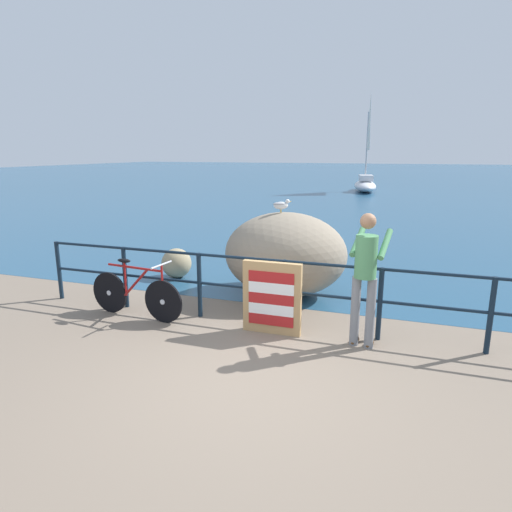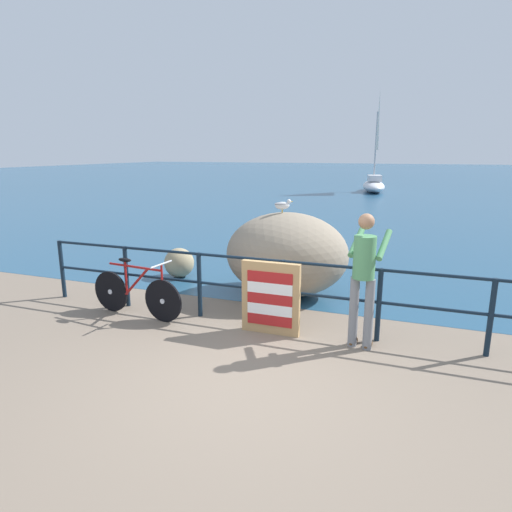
{
  "view_description": "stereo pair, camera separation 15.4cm",
  "coord_description": "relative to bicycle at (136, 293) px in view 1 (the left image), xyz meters",
  "views": [
    {
      "loc": [
        1.58,
        -4.28,
        2.53
      ],
      "look_at": [
        -0.56,
        2.01,
        0.94
      ],
      "focal_mm": 30.92,
      "sensor_mm": 36.0,
      "label": 1
    },
    {
      "loc": [
        1.73,
        -4.22,
        2.53
      ],
      "look_at": [
        -0.56,
        2.01,
        0.94
      ],
      "focal_mm": 30.92,
      "sensor_mm": 36.0,
      "label": 2
    }
  ],
  "objects": [
    {
      "name": "folded_deckchair_stack",
      "position": [
        2.17,
        0.1,
        0.13
      ],
      "size": [
        0.84,
        0.1,
        1.04
      ],
      "color": "tan",
      "rests_on": "ground_plane"
    },
    {
      "name": "sailboat",
      "position": [
        1.29,
        23.56,
        0.32
      ],
      "size": [
        2.04,
        4.56,
        6.16
      ],
      "rotation": [
        0.0,
        0.0,
        1.74
      ],
      "color": "white",
      "rests_on": "sea_surface"
    },
    {
      "name": "promenade_railing",
      "position": [
        2.27,
        0.35,
        0.25
      ],
      "size": [
        8.16,
        0.07,
        1.02
      ],
      "color": "black",
      "rests_on": "ground_plane"
    },
    {
      "name": "person_at_railing",
      "position": [
        3.43,
        0.07,
        0.6
      ],
      "size": [
        0.52,
        0.67,
        1.78
      ],
      "rotation": [
        0.0,
        0.0,
        1.41
      ],
      "color": "slate",
      "rests_on": "ground_plane"
    },
    {
      "name": "ground_plane",
      "position": [
        2.27,
        18.74,
        -0.44
      ],
      "size": [
        120.0,
        120.0,
        0.1
      ],
      "primitive_type": "cube",
      "color": "#756656"
    },
    {
      "name": "breakwater_boulder_left",
      "position": [
        -0.5,
        2.18,
        -0.09
      ],
      "size": [
        0.61,
        0.61,
        0.6
      ],
      "color": "#9C8D6A",
      "rests_on": "ground"
    },
    {
      "name": "breakwater_boulder_main",
      "position": [
        1.88,
        1.87,
        0.35
      ],
      "size": [
        2.19,
        1.89,
        1.48
      ],
      "color": "gray",
      "rests_on": "ground"
    },
    {
      "name": "seagull",
      "position": [
        1.8,
        1.83,
        1.23
      ],
      "size": [
        0.32,
        0.25,
        0.23
      ],
      "rotation": [
        0.0,
        0.0,
        0.59
      ],
      "color": "gold",
      "rests_on": "breakwater_boulder_main"
    },
    {
      "name": "sea_surface",
      "position": [
        2.27,
        46.19,
        -0.39
      ],
      "size": [
        120.0,
        90.0,
        0.01
      ],
      "primitive_type": "cube",
      "color": "navy",
      "rests_on": "ground_plane"
    },
    {
      "name": "bicycle",
      "position": [
        0.0,
        0.0,
        0.0
      ],
      "size": [
        1.69,
        0.48,
        0.92
      ],
      "rotation": [
        0.0,
        0.0,
        -0.11
      ],
      "color": "black",
      "rests_on": "ground_plane"
    }
  ]
}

